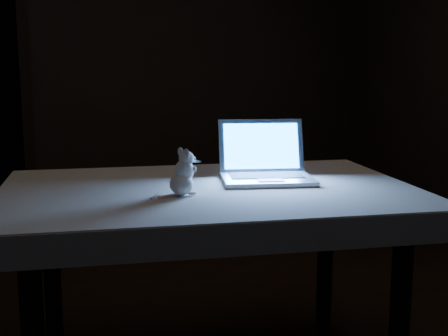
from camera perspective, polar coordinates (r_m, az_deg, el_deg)
name	(u,v)px	position (r m, az deg, el deg)	size (l,w,h in m)	color
back_wall	(107,57)	(4.73, -11.05, 10.38)	(4.50, 0.04, 2.60)	black
table	(209,286)	(2.39, -1.44, -11.20)	(1.45, 0.93, 0.78)	black
tablecloth	(229,201)	(2.28, 0.49, -3.12)	(1.55, 1.04, 0.10)	beige
laptop	(268,152)	(2.36, 4.20, 1.57)	(0.36, 0.31, 0.24)	#A9AAAE
plush_mouse	(181,172)	(2.12, -4.10, -0.41)	(0.12, 0.12, 0.17)	white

